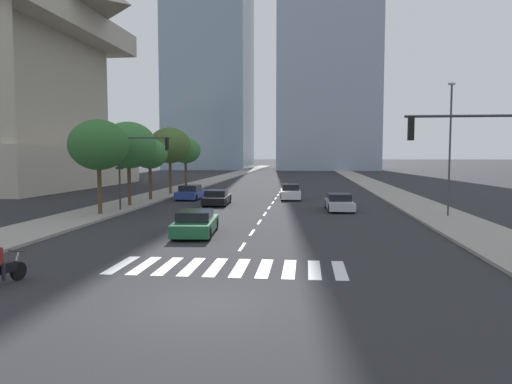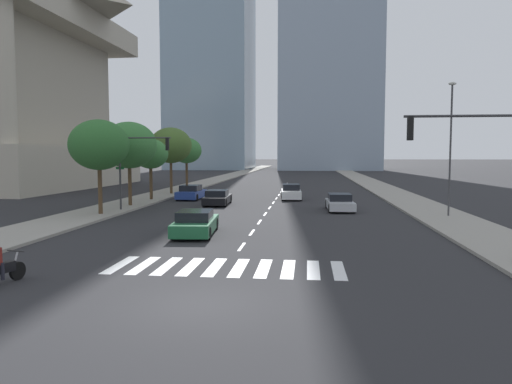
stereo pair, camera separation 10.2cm
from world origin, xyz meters
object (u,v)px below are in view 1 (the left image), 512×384
(traffic_signal_far, at_px, (138,157))
(street_tree_fourth, at_px, (170,145))
(sedan_silver_0, at_px, (339,203))
(sedan_blue_2, at_px, (191,193))
(sedan_black_4, at_px, (217,198))
(street_lamp_east, at_px, (450,140))
(sedan_white_3, at_px, (290,192))
(street_tree_second, at_px, (128,145))
(street_tree_nearest, at_px, (99,145))
(street_tree_fifth, at_px, (186,151))
(sedan_green_1, at_px, (196,223))
(traffic_signal_near, at_px, (478,154))
(street_tree_third, at_px, (150,154))

(traffic_signal_far, bearing_deg, street_tree_fourth, 97.19)
(sedan_silver_0, distance_m, sedan_blue_2, 14.95)
(sedan_black_4, relative_size, street_lamp_east, 0.55)
(sedan_white_3, bearing_deg, street_tree_second, -60.85)
(street_tree_nearest, distance_m, street_tree_fourth, 16.98)
(street_tree_second, bearing_deg, traffic_signal_far, -58.22)
(street_tree_nearest, xyz_separation_m, street_tree_second, (0.00, 5.48, 0.08))
(sedan_blue_2, bearing_deg, street_tree_nearest, 167.19)
(street_tree_second, xyz_separation_m, street_tree_fifth, (-0.00, 17.92, -0.27))
(sedan_green_1, distance_m, street_tree_second, 15.34)
(traffic_signal_near, height_order, traffic_signal_far, traffic_signal_near)
(traffic_signal_near, xyz_separation_m, street_tree_fifth, (-20.20, 35.57, 0.43))
(traffic_signal_far, relative_size, street_lamp_east, 0.65)
(sedan_blue_2, bearing_deg, street_tree_second, 156.44)
(sedan_blue_2, distance_m, sedan_black_4, 5.52)
(sedan_green_1, xyz_separation_m, sedan_blue_2, (-4.89, 19.07, 0.03))
(sedan_blue_2, distance_m, street_tree_third, 5.10)
(street_tree_second, height_order, street_tree_fourth, street_tree_fourth)
(sedan_white_3, distance_m, street_lamp_east, 16.72)
(sedan_green_1, bearing_deg, traffic_signal_near, -118.61)
(street_tree_nearest, height_order, street_tree_fifth, street_tree_nearest)
(sedan_white_3, xyz_separation_m, street_lamp_east, (10.67, -12.10, 4.42))
(sedan_green_1, distance_m, street_tree_third, 19.55)
(sedan_blue_2, distance_m, street_lamp_east, 23.01)
(sedan_black_4, xyz_separation_m, street_lamp_east, (16.50, -6.46, 4.49))
(street_lamp_east, bearing_deg, sedan_white_3, 131.40)
(sedan_green_1, bearing_deg, sedan_blue_2, 9.76)
(sedan_black_4, bearing_deg, sedan_blue_2, 34.19)
(sedan_silver_0, relative_size, street_tree_third, 0.86)
(sedan_green_1, distance_m, traffic_signal_near, 13.67)
(street_tree_fifth, bearing_deg, street_tree_third, -90.00)
(street_tree_nearest, xyz_separation_m, street_tree_fifth, (-0.00, 23.39, -0.19))
(sedan_silver_0, distance_m, street_tree_fourth, 20.75)
(sedan_white_3, relative_size, street_tree_fifth, 0.79)
(sedan_white_3, bearing_deg, street_tree_nearest, -46.26)
(traffic_signal_far, distance_m, street_tree_nearest, 3.23)
(sedan_black_4, bearing_deg, sedan_white_3, -48.18)
(sedan_white_3, xyz_separation_m, street_tree_third, (-12.36, -2.85, 3.54))
(sedan_silver_0, bearing_deg, sedan_black_4, -108.77)
(traffic_signal_near, bearing_deg, traffic_signal_far, -38.68)
(street_lamp_east, height_order, street_tree_second, street_lamp_east)
(sedan_white_3, xyz_separation_m, street_tree_fourth, (-12.36, 3.52, 4.40))
(traffic_signal_far, height_order, street_tree_fourth, street_tree_fourth)
(street_tree_second, bearing_deg, sedan_green_1, -56.48)
(traffic_signal_near, bearing_deg, sedan_blue_2, -55.26)
(traffic_signal_far, distance_m, street_tree_fourth, 14.60)
(sedan_blue_2, xyz_separation_m, street_tree_second, (-3.25, -6.78, 4.23))
(sedan_blue_2, xyz_separation_m, street_tree_nearest, (-3.25, -12.26, 4.15))
(traffic_signal_far, xyz_separation_m, street_tree_second, (-1.82, 2.94, 0.90))
(traffic_signal_near, distance_m, traffic_signal_far, 23.54)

